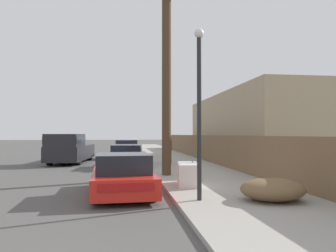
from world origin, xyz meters
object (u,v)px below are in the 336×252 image
(parked_sports_car_red, at_px, (122,176))
(street_lamp, at_px, (199,100))
(car_parked_mid, at_px, (127,156))
(car_parked_far, at_px, (126,150))
(pedestrian, at_px, (169,149))
(discarded_fridge, at_px, (188,174))
(pickup_truck, at_px, (69,149))
(utility_pole, at_px, (166,72))
(brush_pile, at_px, (273,189))

(parked_sports_car_red, relative_size, street_lamp, 0.92)
(car_parked_mid, relative_size, car_parked_far, 1.00)
(car_parked_far, height_order, pedestrian, pedestrian)
(car_parked_far, bearing_deg, discarded_fridge, -85.28)
(car_parked_far, height_order, pickup_truck, pickup_truck)
(discarded_fridge, relative_size, pickup_truck, 0.28)
(pedestrian, bearing_deg, discarded_fridge, -93.51)
(car_parked_far, bearing_deg, street_lamp, -87.12)
(street_lamp, xyz_separation_m, pedestrian, (0.73, 11.17, -1.84))
(parked_sports_car_red, height_order, street_lamp, street_lamp)
(parked_sports_car_red, bearing_deg, discarded_fridge, 17.63)
(discarded_fridge, distance_m, pickup_truck, 12.06)
(discarded_fridge, relative_size, utility_pole, 0.19)
(parked_sports_car_red, distance_m, brush_pile, 4.43)
(car_parked_far, bearing_deg, pedestrian, -70.01)
(parked_sports_car_red, bearing_deg, pickup_truck, 103.62)
(utility_pole, height_order, street_lamp, utility_pole)
(street_lamp, distance_m, pedestrian, 11.34)
(parked_sports_car_red, distance_m, pickup_truck, 11.98)
(car_parked_mid, xyz_separation_m, brush_pile, (3.69, -10.61, -0.18))
(parked_sports_car_red, bearing_deg, brush_pile, -30.67)
(car_parked_mid, bearing_deg, parked_sports_car_red, -86.84)
(utility_pole, distance_m, brush_pile, 7.38)
(car_parked_far, relative_size, pickup_truck, 0.74)
(utility_pole, distance_m, street_lamp, 5.71)
(car_parked_mid, bearing_deg, pedestrian, 24.15)
(parked_sports_car_red, distance_m, street_lamp, 3.45)
(street_lamp, bearing_deg, pickup_truck, 112.53)
(brush_pile, bearing_deg, car_parked_far, 102.11)
(street_lamp, relative_size, pedestrian, 2.83)
(utility_pole, xyz_separation_m, pedestrian, (0.91, 5.74, -3.60))
(car_parked_far, distance_m, pedestrian, 6.58)
(car_parked_mid, height_order, pickup_truck, pickup_truck)
(car_parked_far, xyz_separation_m, brush_pile, (3.76, -17.54, -0.25))
(pickup_truck, bearing_deg, discarded_fridge, 122.67)
(brush_pile, bearing_deg, discarded_fridge, 120.29)
(pickup_truck, distance_m, utility_pole, 10.06)
(discarded_fridge, xyz_separation_m, pickup_truck, (-5.67, 10.63, 0.45))
(car_parked_mid, height_order, brush_pile, car_parked_mid)
(car_parked_mid, xyz_separation_m, utility_pole, (1.62, -4.85, 3.95))
(utility_pole, xyz_separation_m, street_lamp, (0.18, -5.42, -1.76))
(car_parked_far, xyz_separation_m, pickup_truck, (-3.60, -4.01, 0.28))
(car_parked_mid, relative_size, utility_pole, 0.51)
(discarded_fridge, relative_size, car_parked_mid, 0.37)
(street_lamp, height_order, brush_pile, street_lamp)
(parked_sports_car_red, relative_size, pickup_truck, 0.71)
(car_parked_far, height_order, utility_pole, utility_pole)
(parked_sports_car_red, relative_size, brush_pile, 2.48)
(discarded_fridge, height_order, pickup_truck, pickup_truck)
(parked_sports_car_red, xyz_separation_m, car_parked_far, (0.16, 15.49, 0.08))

